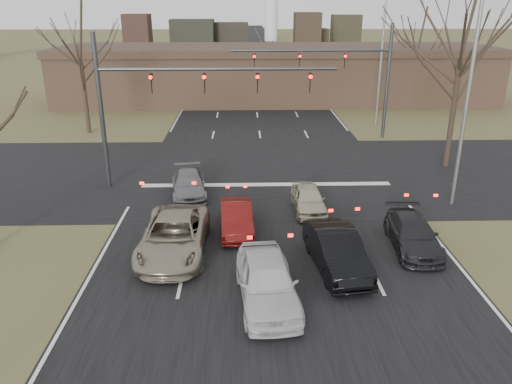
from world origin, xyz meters
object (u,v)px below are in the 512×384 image
(car_silver_suv, at_px, (174,236))
(car_grey_ahead, at_px, (189,184))
(streetlight_right_far, at_px, (379,54))
(car_white_sedan, at_px, (267,281))
(streetlight_right_near, at_px, (465,90))
(car_black_hatch, at_px, (337,251))
(car_silver_ahead, at_px, (309,199))
(building, at_px, (275,74))
(car_red_ahead, at_px, (237,218))
(mast_arm_near, at_px, (164,92))
(car_charcoal_sedan, at_px, (413,234))
(mast_arm_far, at_px, (349,68))

(car_silver_suv, bearing_deg, car_grey_ahead, 91.29)
(streetlight_right_far, distance_m, car_white_sedan, 27.55)
(streetlight_right_near, height_order, car_black_hatch, streetlight_right_near)
(car_silver_ahead, bearing_deg, building, 87.95)
(streetlight_right_near, xyz_separation_m, car_red_ahead, (-10.39, -2.79, -4.96))
(streetlight_right_far, xyz_separation_m, car_red_ahead, (-10.89, -19.79, -4.96))
(mast_arm_near, height_order, streetlight_right_near, streetlight_right_near)
(car_white_sedan, xyz_separation_m, car_charcoal_sedan, (6.04, 3.72, -0.17))
(car_black_hatch, height_order, car_charcoal_sedan, car_black_hatch)
(car_silver_suv, bearing_deg, mast_arm_far, 60.92)
(car_silver_suv, xyz_separation_m, car_silver_ahead, (5.83, 4.14, -0.15))
(car_charcoal_sedan, relative_size, car_silver_ahead, 1.18)
(building, bearing_deg, car_grey_ahead, -102.94)
(mast_arm_near, distance_m, car_silver_ahead, 9.11)
(building, height_order, car_grey_ahead, building)
(car_black_hatch, distance_m, car_red_ahead, 5.03)
(streetlight_right_far, bearing_deg, streetlight_right_near, -91.68)
(mast_arm_near, height_order, car_grey_ahead, mast_arm_near)
(car_red_ahead, bearing_deg, car_silver_ahead, 29.28)
(mast_arm_far, bearing_deg, mast_arm_near, -138.78)
(car_grey_ahead, distance_m, car_red_ahead, 5.06)
(building, relative_size, car_red_ahead, 11.15)
(mast_arm_far, relative_size, car_black_hatch, 2.49)
(streetlight_right_far, bearing_deg, mast_arm_far, -128.11)
(building, height_order, car_red_ahead, building)
(streetlight_right_far, distance_m, car_grey_ahead, 21.00)
(building, bearing_deg, car_silver_suv, -100.37)
(car_silver_ahead, bearing_deg, car_charcoal_sedan, -48.25)
(streetlight_right_far, distance_m, car_silver_suv, 25.98)
(car_grey_ahead, bearing_deg, building, 69.31)
(car_charcoal_sedan, bearing_deg, car_white_sedan, -145.12)
(car_charcoal_sedan, height_order, car_silver_ahead, car_charcoal_sedan)
(mast_arm_far, xyz_separation_m, car_red_ahead, (-7.75, -15.79, -4.39))
(streetlight_right_near, height_order, streetlight_right_far, same)
(building, bearing_deg, mast_arm_far, -74.42)
(car_red_ahead, bearing_deg, streetlight_right_near, 11.98)
(car_black_hatch, height_order, car_red_ahead, car_black_hatch)
(mast_arm_near, height_order, mast_arm_far, same)
(mast_arm_far, relative_size, streetlight_right_far, 1.11)
(car_white_sedan, relative_size, car_red_ahead, 1.21)
(mast_arm_near, distance_m, car_silver_suv, 8.98)
(car_black_hatch, distance_m, car_grey_ahead, 9.95)
(car_white_sedan, bearing_deg, streetlight_right_near, 36.43)
(streetlight_right_near, bearing_deg, mast_arm_far, 101.47)
(car_black_hatch, bearing_deg, mast_arm_far, 71.17)
(streetlight_right_near, height_order, car_silver_suv, streetlight_right_near)
(streetlight_right_near, distance_m, car_silver_suv, 14.51)
(car_silver_suv, bearing_deg, car_charcoal_sedan, 2.00)
(car_silver_ahead, bearing_deg, mast_arm_near, 150.99)
(streetlight_right_near, bearing_deg, car_black_hatch, -137.24)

